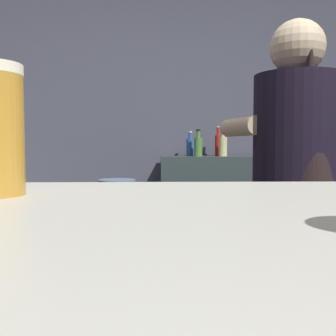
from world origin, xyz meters
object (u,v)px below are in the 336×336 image
at_px(bottle_vinegar, 198,146).
at_px(bartender, 295,192).
at_px(mixing_bowl, 117,185).
at_px(bottle_olive_oil, 223,145).
at_px(bottle_soy, 218,144).
at_px(chefs_knife, 321,187).
at_px(bottle_hot_sauce, 190,146).

bearing_deg(bottle_vinegar, bartender, -82.49).
bearing_deg(mixing_bowl, bottle_olive_oil, 60.92).
xyz_separation_m(mixing_bowl, bottle_soy, (0.73, 1.47, 0.20)).
bearing_deg(bottle_soy, bottle_olive_oil, -78.60).
height_order(chefs_knife, bottle_vinegar, bottle_vinegar).
bearing_deg(bottle_vinegar, chefs_knife, -68.59).
xyz_separation_m(mixing_bowl, bottle_olive_oil, (0.75, 1.36, 0.19)).
distance_m(mixing_bowl, bottle_vinegar, 1.45).
relative_size(chefs_knife, bottle_vinegar, 1.07).
height_order(chefs_knife, bottle_hot_sauce, bottle_hot_sauce).
bearing_deg(bartender, bottle_soy, -9.58).
height_order(mixing_bowl, bottle_olive_oil, bottle_olive_oil).
bearing_deg(bottle_hot_sauce, bartender, -81.21).
bearing_deg(mixing_bowl, bottle_vinegar, 67.86).
bearing_deg(mixing_bowl, bottle_soy, 63.66).
height_order(bottle_soy, bottle_vinegar, bottle_soy).
height_order(bartender, bottle_soy, bartender).
relative_size(bartender, bottle_soy, 6.40).
distance_m(bottle_soy, bottle_vinegar, 0.23).
xyz_separation_m(bartender, bottle_soy, (-0.03, 1.82, 0.20)).
bearing_deg(chefs_knife, bottle_hot_sauce, 113.02).
xyz_separation_m(bartender, mixing_bowl, (-0.77, 0.35, -0.00)).
relative_size(mixing_bowl, bottle_olive_oil, 0.77).
relative_size(bartender, bottle_hot_sauce, 7.70).
relative_size(bartender, bottle_vinegar, 7.34).
bearing_deg(bottle_soy, chefs_knife, -77.52).
distance_m(bartender, mixing_bowl, 0.84).
bearing_deg(bottle_olive_oil, bottle_vinegar, -174.20).
bearing_deg(mixing_bowl, bartender, -24.56).
xyz_separation_m(chefs_knife, bottle_vinegar, (-0.50, 1.28, 0.21)).
xyz_separation_m(bottle_soy, bottle_hot_sauce, (-0.24, -0.01, -0.02)).
relative_size(mixing_bowl, chefs_knife, 0.76).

